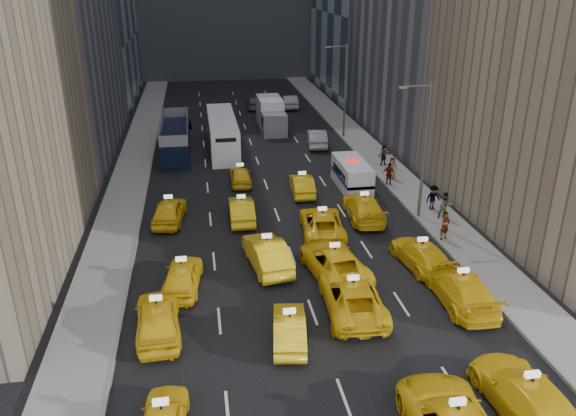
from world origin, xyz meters
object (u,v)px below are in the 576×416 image
double_decker (176,137)px  nypd_van (352,175)px  taxi_3 (528,397)px  pedestrian_0 (445,225)px  city_bus (222,133)px  box_truck (271,115)px

double_decker → nypd_van: bearing=-46.3°
taxi_3 → pedestrian_0: bearing=-104.3°
city_bus → pedestrian_0: city_bus is taller
taxi_3 → nypd_van: nypd_van is taller
nypd_van → box_truck: bearing=105.4°
taxi_3 → double_decker: double_decker is taller
taxi_3 → box_truck: box_truck is taller
taxi_3 → city_bus: size_ratio=0.49×
nypd_van → city_bus: (-9.11, 11.81, 0.47)m
taxi_3 → nypd_van: bearing=-92.1°
taxi_3 → double_decker: (-13.37, 35.35, 0.66)m
city_bus → taxi_3: bearing=-74.0°
nypd_van → box_truck: size_ratio=0.77×
taxi_3 → city_bus: bearing=-78.0°
box_truck → pedestrian_0: bearing=-75.8°
double_decker → pedestrian_0: double_decker is taller
city_bus → pedestrian_0: 24.92m
nypd_van → city_bus: 14.92m
box_truck → pedestrian_0: (6.86, -27.82, -0.50)m
taxi_3 → city_bus: (-9.13, 36.03, 0.66)m
double_decker → city_bus: city_bus is taller
taxi_3 → pedestrian_0: (3.08, 14.31, 0.24)m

